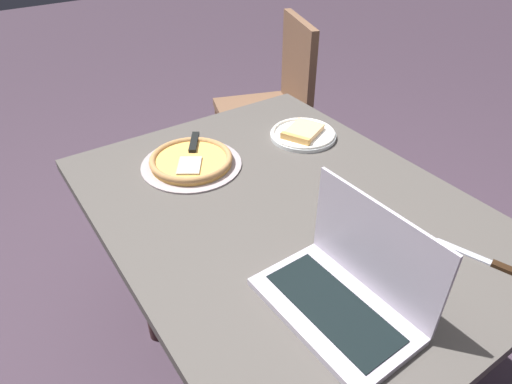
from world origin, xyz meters
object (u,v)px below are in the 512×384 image
dining_table (285,229)px  pizza_tray (191,161)px  table_knife (494,264)px  laptop (348,287)px  pizza_plate (303,134)px  chair_near (275,101)px

dining_table → pizza_tray: 0.38m
pizza_tray → table_knife: pizza_tray is taller
pizza_tray → table_knife: (-0.81, -0.40, -0.01)m
laptop → table_knife: 0.40m
pizza_plate → pizza_tray: (0.06, 0.41, 0.00)m
pizza_plate → table_knife: pizza_plate is taller
dining_table → table_knife: bearing=-149.5°
pizza_tray → table_knife: size_ratio=1.44×
dining_table → pizza_plate: pizza_plate is taller
chair_near → pizza_tray: bearing=126.9°
chair_near → laptop: bearing=149.8°
dining_table → pizza_tray: size_ratio=3.86×
pizza_plate → chair_near: 0.73m
laptop → pizza_tray: laptop is taller
dining_table → laptop: laptop is taller
chair_near → pizza_plate: bearing=151.6°
laptop → pizza_tray: bearing=1.2°
table_knife → dining_table: bearing=30.5°
table_knife → pizza_tray: bearing=26.0°
pizza_plate → laptop: bearing=148.1°
pizza_plate → chair_near: size_ratio=0.25×
dining_table → table_knife: size_ratio=5.54×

